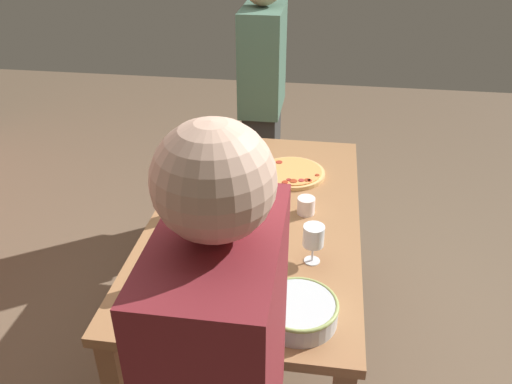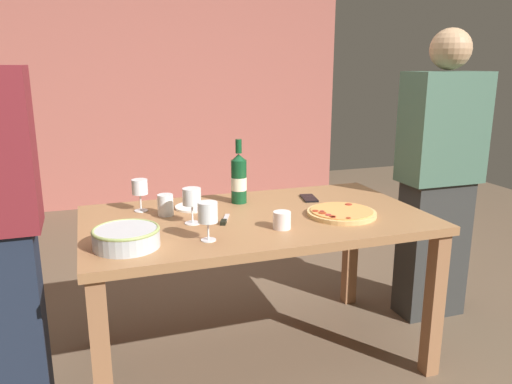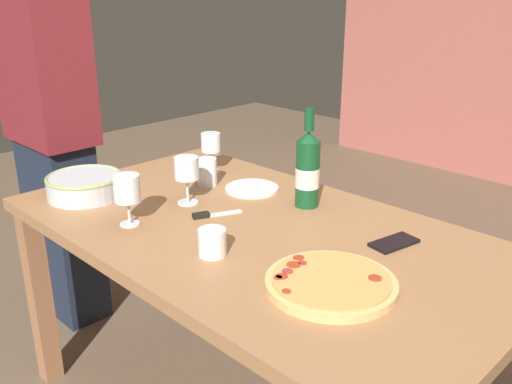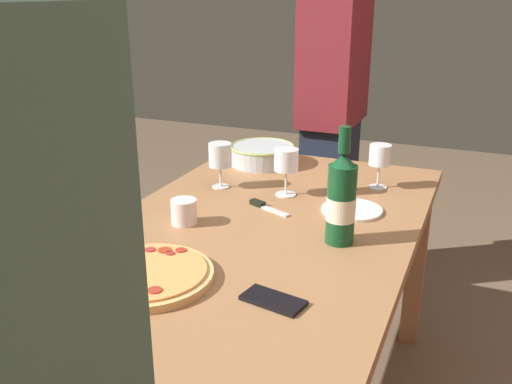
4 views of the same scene
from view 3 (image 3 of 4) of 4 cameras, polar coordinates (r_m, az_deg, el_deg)
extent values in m
cube|color=#9D6C44|center=(1.73, 0.00, -4.23)|extent=(1.60, 0.90, 0.04)
cube|color=#976542|center=(2.27, -21.13, -9.96)|extent=(0.07, 0.07, 0.71)
cube|color=#976542|center=(2.63, -5.44, -4.30)|extent=(0.07, 0.07, 0.71)
cylinder|color=#E3B06B|center=(1.41, 7.63, -9.24)|extent=(0.33, 0.33, 0.02)
cylinder|color=#F49B51|center=(1.40, 7.65, -8.77)|extent=(0.29, 0.29, 0.01)
cylinder|color=maroon|center=(1.46, 4.74, -7.23)|extent=(0.02, 0.02, 0.00)
cylinder|color=#A5301A|center=(1.48, 4.35, -6.69)|extent=(0.03, 0.03, 0.00)
cylinder|color=#A1341C|center=(1.33, 3.12, -10.06)|extent=(0.02, 0.02, 0.00)
cylinder|color=#A2361B|center=(1.45, 3.84, -7.41)|extent=(0.04, 0.04, 0.00)
cylinder|color=#A3331A|center=(1.39, 2.64, -8.58)|extent=(0.03, 0.03, 0.00)
cylinder|color=maroon|center=(1.39, 2.25, -8.70)|extent=(0.02, 0.02, 0.00)
cylinder|color=#A5312D|center=(1.41, 3.22, -8.07)|extent=(0.03, 0.03, 0.00)
cylinder|color=#A63120|center=(1.41, 12.01, -8.57)|extent=(0.03, 0.03, 0.00)
cylinder|color=silver|center=(2.05, -17.01, 0.58)|extent=(0.26, 0.26, 0.08)
torus|color=#9AAF61|center=(2.04, -17.10, 1.47)|extent=(0.26, 0.26, 0.01)
cylinder|color=#124623|center=(1.86, 5.26, 1.84)|extent=(0.08, 0.08, 0.22)
cone|color=#124623|center=(1.82, 5.39, 5.59)|extent=(0.08, 0.08, 0.04)
cylinder|color=#124623|center=(1.81, 5.45, 7.35)|extent=(0.03, 0.03, 0.07)
cylinder|color=#EAE7C4|center=(1.86, 5.25, 1.51)|extent=(0.08, 0.08, 0.07)
cylinder|color=white|center=(1.92, -6.93, -1.06)|extent=(0.07, 0.07, 0.00)
cylinder|color=white|center=(1.91, -6.99, 0.17)|extent=(0.01, 0.01, 0.08)
cylinder|color=white|center=(1.88, -7.09, 2.44)|extent=(0.08, 0.08, 0.07)
cylinder|color=maroon|center=(1.89, -7.06, 1.84)|extent=(0.07, 0.07, 0.03)
cylinder|color=white|center=(2.23, -4.54, 2.10)|extent=(0.07, 0.07, 0.00)
cylinder|color=white|center=(2.22, -4.57, 3.15)|extent=(0.01, 0.01, 0.08)
cylinder|color=white|center=(2.20, -4.63, 5.06)|extent=(0.08, 0.08, 0.07)
cylinder|color=maroon|center=(2.20, -4.62, 4.58)|extent=(0.07, 0.07, 0.03)
cylinder|color=white|center=(1.78, -12.71, -3.18)|extent=(0.06, 0.06, 0.00)
cylinder|color=white|center=(1.77, -12.80, -2.01)|extent=(0.01, 0.01, 0.07)
cylinder|color=white|center=(1.74, -13.00, 0.38)|extent=(0.08, 0.08, 0.08)
cylinder|color=maroon|center=(1.75, -12.95, -0.29)|extent=(0.07, 0.07, 0.04)
cylinder|color=white|center=(2.07, -5.03, 2.05)|extent=(0.07, 0.07, 0.10)
cylinder|color=white|center=(1.54, -4.47, -5.12)|extent=(0.08, 0.08, 0.08)
cylinder|color=white|center=(2.03, -0.41, 0.37)|extent=(0.19, 0.19, 0.01)
cube|color=black|center=(1.66, 13.87, -5.03)|extent=(0.10, 0.15, 0.01)
cube|color=silver|center=(1.82, -3.26, -2.17)|extent=(0.07, 0.12, 0.01)
cube|color=black|center=(1.80, -5.63, -2.38)|extent=(0.04, 0.06, 0.02)
cube|color=#1C2537|center=(2.68, -18.96, -3.57)|extent=(0.36, 0.20, 0.83)
cube|color=maroon|center=(2.49, -20.89, 11.82)|extent=(0.43, 0.24, 0.62)
camera|label=1|loc=(3.18, -33.21, 27.51)|focal=36.61mm
camera|label=2|loc=(2.12, -75.47, 5.26)|focal=35.32mm
camera|label=4|loc=(1.73, 56.09, 10.59)|focal=39.46mm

